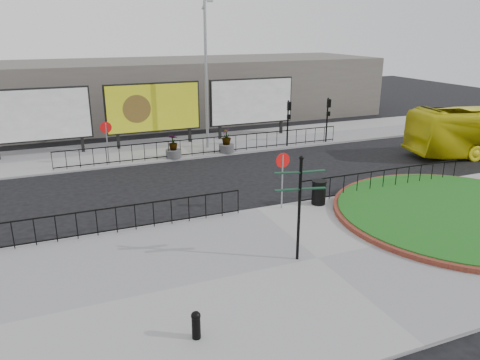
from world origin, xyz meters
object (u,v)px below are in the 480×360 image
lamp_post (206,74)px  bollard (196,324)px  fingerpost_sign (300,198)px  billboard_mid (153,108)px  planter_b (173,149)px  litter_bin (319,192)px  planter_c (226,143)px

lamp_post → bollard: (-6.63, -18.54, -4.29)m
fingerpost_sign → bollard: 5.51m
billboard_mid → planter_b: billboard_mid is taller
litter_bin → planter_c: 10.01m
billboard_mid → litter_bin: billboard_mid is taller
fingerpost_sign → planter_c: (2.88, 14.19, -1.62)m
planter_b → planter_c: bearing=0.0°
billboard_mid → litter_bin: (4.24, -13.57, -1.93)m
billboard_mid → planter_c: 5.49m
billboard_mid → fingerpost_sign: billboard_mid is taller
fingerpost_sign → planter_b: fingerpost_sign is taller
litter_bin → planter_b: planter_b is taller
billboard_mid → litter_bin: size_ratio=5.69×
billboard_mid → bollard: billboard_mid is taller
planter_c → fingerpost_sign: bearing=-101.5°
billboard_mid → lamp_post: size_ratio=0.67×
lamp_post → bollard: 20.15m
bollard → litter_bin: 10.48m
lamp_post → bollard: bearing=-109.7°
bollard → litter_bin: size_ratio=0.71×
fingerpost_sign → planter_c: 14.57m
litter_bin → planter_c: (-0.54, 10.00, 0.02)m
planter_b → billboard_mid: bearing=94.8°
fingerpost_sign → planter_b: bearing=108.0°
lamp_post → planter_b: size_ratio=6.40×
lamp_post → planter_c: 4.49m
fingerpost_sign → litter_bin: (3.42, 4.19, -1.64)m
bollard → planter_b: 17.38m
fingerpost_sign → litter_bin: 5.65m
litter_bin → fingerpost_sign: bearing=-129.2°
fingerpost_sign → lamp_post: bearing=98.0°
litter_bin → planter_c: bearing=93.1°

